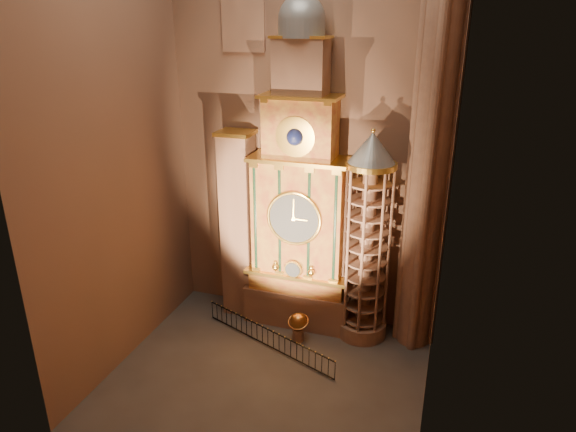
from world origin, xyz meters
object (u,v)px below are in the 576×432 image
(iron_railing, at_px, (268,338))
(portrait_tower, at_px, (239,225))
(astronomical_clock, at_px, (300,205))
(stair_turret, at_px, (367,241))
(celestial_globe, at_px, (298,324))

(iron_railing, bearing_deg, portrait_tower, 132.32)
(astronomical_clock, relative_size, stair_turret, 1.55)
(astronomical_clock, xyz_separation_m, portrait_tower, (-3.40, 0.02, -1.53))
(portrait_tower, bearing_deg, stair_turret, -2.33)
(stair_turret, bearing_deg, iron_railing, -147.99)
(portrait_tower, bearing_deg, astronomical_clock, -0.29)
(astronomical_clock, bearing_deg, portrait_tower, 179.71)
(stair_turret, height_order, celestial_globe, stair_turret)
(portrait_tower, height_order, stair_turret, stair_turret)
(astronomical_clock, distance_m, stair_turret, 3.78)
(celestial_globe, height_order, iron_railing, celestial_globe)
(portrait_tower, xyz_separation_m, celestial_globe, (3.93, -1.88, -4.22))
(portrait_tower, relative_size, stair_turret, 0.94)
(iron_railing, bearing_deg, stair_turret, 32.01)
(astronomical_clock, distance_m, portrait_tower, 3.73)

